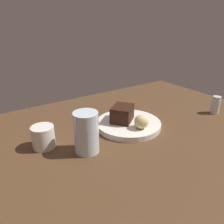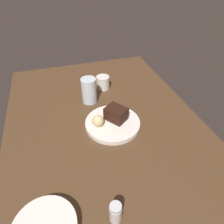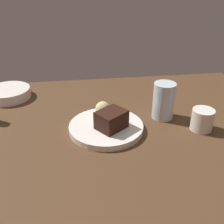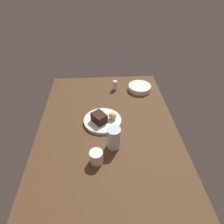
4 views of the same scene
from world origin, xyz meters
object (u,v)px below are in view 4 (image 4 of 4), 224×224
(bread_roll, at_px, (113,116))
(coffee_cup, at_px, (96,157))
(dessert_plate, at_px, (102,121))
(water_glass, at_px, (114,138))
(chocolate_cake_slice, at_px, (99,118))
(salt_shaker, at_px, (115,85))
(side_bowl, at_px, (140,88))

(bread_roll, bearing_deg, coffee_cup, 161.60)
(dessert_plate, distance_m, water_glass, 0.22)
(bread_roll, bearing_deg, water_glass, 178.06)
(water_glass, relative_size, coffee_cup, 1.79)
(chocolate_cake_slice, relative_size, bread_roll, 1.77)
(dessert_plate, relative_size, chocolate_cake_slice, 2.73)
(water_glass, bearing_deg, bread_roll, -1.94)
(salt_shaker, distance_m, coffee_cup, 0.69)
(side_bowl, distance_m, coffee_cup, 0.74)
(chocolate_cake_slice, relative_size, water_glass, 0.69)
(dessert_plate, bearing_deg, coffee_cup, 172.99)
(chocolate_cake_slice, bearing_deg, coffee_cup, 176.52)
(bread_roll, distance_m, salt_shaker, 0.37)
(dessert_plate, height_order, coffee_cup, coffee_cup)
(dessert_plate, xyz_separation_m, chocolate_cake_slice, (-0.01, 0.02, 0.04))
(coffee_cup, bearing_deg, water_glass, -43.79)
(chocolate_cake_slice, bearing_deg, dessert_plate, -54.17)
(dessert_plate, xyz_separation_m, side_bowl, (0.36, -0.29, 0.01))
(salt_shaker, height_order, water_glass, water_glass)
(dessert_plate, bearing_deg, salt_shaker, -15.79)
(salt_shaker, height_order, coffee_cup, salt_shaker)
(salt_shaker, relative_size, side_bowl, 0.42)
(dessert_plate, xyz_separation_m, coffee_cup, (-0.30, 0.04, 0.02))
(coffee_cup, bearing_deg, bread_roll, -18.40)
(salt_shaker, xyz_separation_m, coffee_cup, (-0.67, 0.14, -0.00))
(side_bowl, height_order, coffee_cup, coffee_cup)
(bread_roll, bearing_deg, side_bowl, -33.16)
(bread_roll, height_order, salt_shaker, salt_shaker)
(bread_roll, xyz_separation_m, water_glass, (-0.21, 0.01, 0.02))
(salt_shaker, xyz_separation_m, side_bowl, (-0.02, -0.19, -0.02))
(bread_roll, height_order, side_bowl, bread_roll)
(chocolate_cake_slice, distance_m, side_bowl, 0.49)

